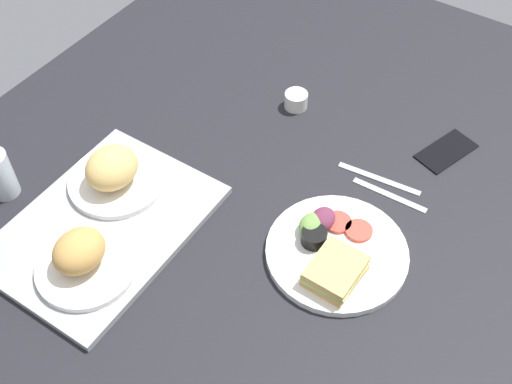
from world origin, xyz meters
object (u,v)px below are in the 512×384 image
(serving_tray, at_px, (104,226))
(plate_with_salad, at_px, (334,251))
(bread_plate_far, at_px, (114,173))
(knife, at_px, (379,178))
(bread_plate_near, at_px, (82,258))
(espresso_cup, at_px, (296,100))
(fork, at_px, (390,195))
(cell_phone, at_px, (446,151))

(serving_tray, distance_m, plate_with_salad, 0.47)
(bread_plate_far, xyz_separation_m, knife, (0.34, -0.46, -0.05))
(serving_tray, relative_size, bread_plate_far, 2.16)
(knife, bearing_deg, plate_with_salad, 87.85)
(bread_plate_near, xyz_separation_m, plate_with_salad, (0.30, -0.38, -0.03))
(espresso_cup, height_order, fork, espresso_cup)
(espresso_cup, xyz_separation_m, knife, (-0.10, -0.28, -0.02))
(bread_plate_far, height_order, fork, bread_plate_far)
(bread_plate_near, distance_m, espresso_cup, 0.64)
(fork, bearing_deg, bread_plate_near, 49.36)
(serving_tray, xyz_separation_m, cell_phone, (0.60, -0.50, -0.00))
(plate_with_salad, bearing_deg, espresso_cup, 40.84)
(plate_with_salad, distance_m, espresso_cup, 0.45)
(bread_plate_near, xyz_separation_m, bread_plate_far, (0.20, 0.09, 0.00))
(bread_plate_near, bearing_deg, bread_plate_far, 25.71)
(bread_plate_near, bearing_deg, knife, -34.44)
(espresso_cup, bearing_deg, serving_tray, 165.95)
(bread_plate_near, distance_m, knife, 0.65)
(serving_tray, distance_m, espresso_cup, 0.56)
(bread_plate_far, height_order, cell_phone, bread_plate_far)
(bread_plate_far, distance_m, cell_phone, 0.75)
(plate_with_salad, xyz_separation_m, espresso_cup, (0.34, 0.29, 0.00))
(bread_plate_near, distance_m, fork, 0.65)
(bread_plate_near, relative_size, fork, 1.15)
(knife, bearing_deg, fork, 137.14)
(bread_plate_far, relative_size, plate_with_salad, 0.73)
(serving_tray, height_order, knife, serving_tray)
(serving_tray, relative_size, espresso_cup, 8.04)
(espresso_cup, distance_m, fork, 0.34)
(serving_tray, distance_m, fork, 0.61)
(fork, xyz_separation_m, knife, (0.03, 0.04, 0.00))
(serving_tray, bearing_deg, espresso_cup, -14.05)
(bread_plate_near, height_order, fork, bread_plate_near)
(espresso_cup, bearing_deg, bread_plate_far, 157.42)
(plate_with_salad, bearing_deg, bread_plate_far, 102.30)
(bread_plate_far, height_order, plate_with_salad, bread_plate_far)
(bread_plate_far, bearing_deg, serving_tray, -152.82)
(bread_plate_far, height_order, espresso_cup, bread_plate_far)
(knife, distance_m, cell_phone, 0.18)
(serving_tray, distance_m, knife, 0.60)
(serving_tray, distance_m, bread_plate_near, 0.12)
(espresso_cup, bearing_deg, bread_plate_near, 171.95)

